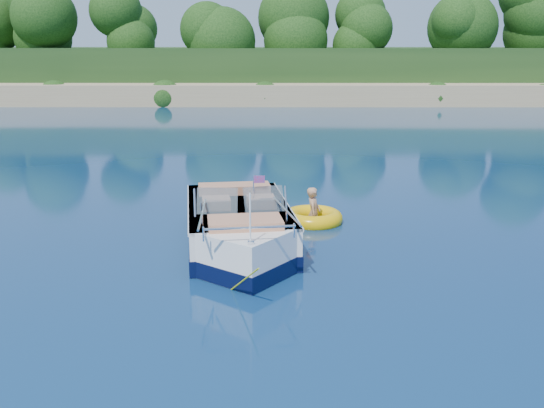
{
  "coord_description": "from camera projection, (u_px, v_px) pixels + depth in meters",
  "views": [
    {
      "loc": [
        2.2,
        -8.76,
        4.17
      ],
      "look_at": [
        2.16,
        3.94,
        0.85
      ],
      "focal_mm": 40.0,
      "sensor_mm": 36.0,
      "label": 1
    }
  ],
  "objects": [
    {
      "name": "treeline",
      "position": [
        247.0,
        28.0,
        47.81
      ],
      "size": [
        150.0,
        7.12,
        8.19
      ],
      "color": "black",
      "rests_on": "ground"
    },
    {
      "name": "motorboat",
      "position": [
        240.0,
        231.0,
        12.76
      ],
      "size": [
        2.67,
        5.99,
        2.0
      ],
      "rotation": [
        0.0,
        0.0,
        0.14
      ],
      "color": "white",
      "rests_on": "ground"
    },
    {
      "name": "boy",
      "position": [
        313.0,
        222.0,
        14.82
      ],
      "size": [
        0.42,
        0.76,
        1.42
      ],
      "primitive_type": "imported",
      "rotation": [
        0.0,
        -0.17,
        1.43
      ],
      "color": "tan",
      "rests_on": "ground"
    },
    {
      "name": "tow_tube",
      "position": [
        312.0,
        218.0,
        14.78
      ],
      "size": [
        1.85,
        1.85,
        0.39
      ],
      "rotation": [
        0.0,
        0.0,
        0.29
      ],
      "color": "#FFBE08",
      "rests_on": "ground"
    },
    {
      "name": "ground",
      "position": [
        134.0,
        319.0,
        9.54
      ],
      "size": [
        160.0,
        160.0,
        0.0
      ],
      "primitive_type": "plane",
      "color": "#0B214E",
      "rests_on": "ground"
    },
    {
      "name": "shoreline",
      "position": [
        255.0,
        74.0,
        70.99
      ],
      "size": [
        170.0,
        59.0,
        6.0
      ],
      "color": "tan",
      "rests_on": "ground"
    }
  ]
}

